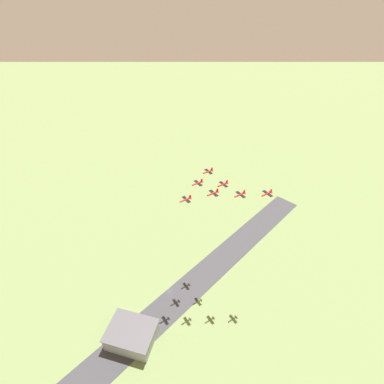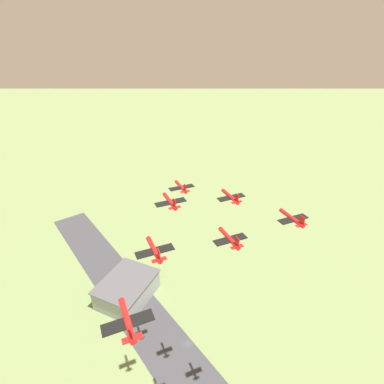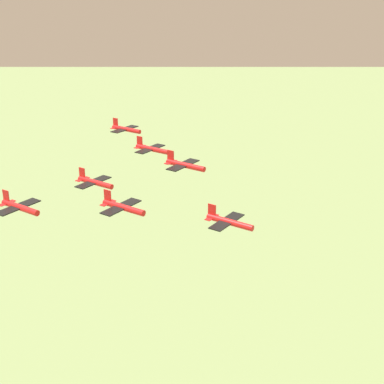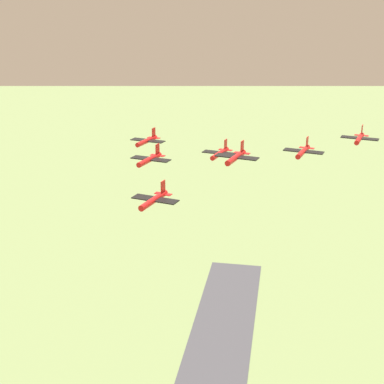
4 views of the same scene
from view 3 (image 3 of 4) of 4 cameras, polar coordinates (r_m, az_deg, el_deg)
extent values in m
cylinder|color=red|center=(97.86, 4.05, -3.23)|extent=(7.16, 7.84, 1.16)
cube|color=black|center=(98.15, 3.74, -3.14)|extent=(8.28, 7.76, 0.19)
cube|color=red|center=(99.11, 2.14, -1.94)|extent=(1.23, 1.35, 2.31)
cube|color=red|center=(99.69, 2.13, -2.71)|extent=(3.28, 3.10, 0.13)
cylinder|color=red|center=(112.21, -0.69, 2.86)|extent=(7.16, 7.84, 1.16)
cube|color=black|center=(112.55, -0.96, 2.92)|extent=(8.28, 7.76, 0.19)
cube|color=red|center=(113.93, -2.30, 3.90)|extent=(1.23, 1.35, 2.31)
cube|color=red|center=(114.38, -2.29, 3.21)|extent=(3.28, 3.10, 0.13)
cylinder|color=red|center=(98.71, -7.30, -1.66)|extent=(7.16, 7.84, 1.16)
cube|color=black|center=(99.10, -7.57, -1.58)|extent=(8.28, 7.76, 0.19)
cube|color=red|center=(100.63, -9.00, -0.40)|extent=(1.23, 1.35, 2.31)
cube|color=red|center=(101.17, -8.95, -1.16)|extent=(3.28, 3.10, 0.13)
cylinder|color=red|center=(129.92, -4.26, 4.58)|extent=(7.16, 7.84, 1.16)
cube|color=black|center=(130.30, -4.48, 4.62)|extent=(8.28, 7.76, 0.19)
cube|color=red|center=(131.89, -5.61, 5.45)|extent=(1.23, 1.35, 2.31)
cube|color=red|center=(132.29, -5.59, 4.84)|extent=(3.28, 3.10, 0.13)
cylinder|color=red|center=(116.79, -10.26, 1.00)|extent=(7.16, 7.84, 1.16)
cube|color=black|center=(117.22, -10.48, 1.06)|extent=(8.28, 7.76, 0.19)
cube|color=red|center=(118.95, -11.65, 2.02)|extent=(1.23, 1.35, 2.31)
cube|color=red|center=(119.43, -11.60, 1.36)|extent=(3.28, 3.10, 0.13)
cylinder|color=red|center=(104.39, -17.84, -1.59)|extent=(7.16, 7.84, 1.16)
cube|color=black|center=(104.87, -18.06, -1.51)|extent=(8.28, 7.76, 0.19)
cube|color=red|center=(106.82, -19.23, -0.40)|extent=(1.23, 1.35, 2.31)
cube|color=red|center=(107.34, -19.14, -1.11)|extent=(3.28, 3.10, 0.13)
cylinder|color=red|center=(147.55, -7.01, 6.65)|extent=(7.16, 7.84, 1.16)
cube|color=black|center=(147.96, -7.19, 6.68)|extent=(8.28, 7.76, 0.19)
cube|color=red|center=(149.73, -8.17, 7.38)|extent=(1.23, 1.35, 2.31)
cube|color=red|center=(150.09, -8.14, 6.84)|extent=(3.28, 3.10, 0.13)
camera|label=1|loc=(243.86, 54.68, 35.55)|focal=28.00mm
camera|label=2|loc=(171.89, -16.82, 22.43)|focal=28.00mm
camera|label=4|loc=(126.83, 52.43, 10.10)|focal=50.00mm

